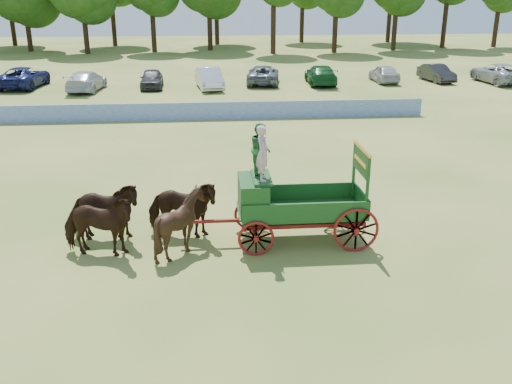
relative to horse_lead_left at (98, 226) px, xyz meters
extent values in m
plane|color=tan|center=(4.52, 0.15, -0.96)|extent=(160.00, 160.00, 0.00)
imported|color=black|center=(0.00, 0.00, 0.00)|extent=(2.43, 1.43, 1.93)
imported|color=black|center=(0.00, 1.10, 0.00)|extent=(2.35, 1.21, 1.93)
imported|color=black|center=(2.40, 0.00, 0.00)|extent=(1.95, 1.79, 1.93)
imported|color=black|center=(2.40, 1.10, 0.00)|extent=(2.43, 1.42, 1.93)
cube|color=maroon|center=(4.60, 0.55, -0.36)|extent=(0.12, 2.00, 0.12)
cube|color=maroon|center=(7.60, 0.55, -0.36)|extent=(0.12, 2.00, 0.12)
cube|color=maroon|center=(6.10, 0.00, -0.24)|extent=(3.80, 0.10, 0.12)
cube|color=maroon|center=(6.10, 1.10, -0.24)|extent=(3.80, 0.10, 0.12)
cube|color=maroon|center=(3.70, 0.55, -0.21)|extent=(2.80, 0.09, 0.09)
cube|color=#194C1E|center=(6.10, 0.55, 0.04)|extent=(3.80, 1.80, 0.10)
cube|color=#194C1E|center=(6.10, -0.33, 0.34)|extent=(3.80, 0.06, 0.55)
cube|color=#194C1E|center=(6.10, 1.43, 0.34)|extent=(3.80, 0.06, 0.55)
cube|color=#194C1E|center=(7.98, 0.55, 0.34)|extent=(0.06, 1.80, 0.55)
cube|color=#194C1E|center=(4.60, 0.55, 0.59)|extent=(0.85, 1.70, 1.05)
cube|color=#194C1E|center=(4.85, 0.55, 1.16)|extent=(0.55, 1.50, 0.08)
cube|color=#194C1E|center=(4.22, 0.55, 0.39)|extent=(0.10, 1.60, 0.65)
cube|color=#194C1E|center=(4.40, 0.55, 0.09)|extent=(0.55, 1.60, 0.06)
cube|color=#194C1E|center=(7.90, -0.25, 0.99)|extent=(0.08, 0.08, 1.80)
cube|color=#194C1E|center=(7.90, 1.35, 0.99)|extent=(0.08, 0.08, 1.80)
cube|color=#194C1E|center=(7.90, 0.55, 1.59)|extent=(0.07, 1.75, 0.75)
cube|color=gold|center=(7.90, 0.55, 1.99)|extent=(0.08, 1.80, 0.09)
cube|color=gold|center=(7.86, 0.55, 1.59)|extent=(0.02, 1.30, 0.12)
torus|color=maroon|center=(4.60, -0.40, -0.41)|extent=(1.09, 0.09, 1.09)
torus|color=maroon|center=(4.60, 1.50, -0.41)|extent=(1.09, 0.09, 1.09)
torus|color=maroon|center=(7.60, -0.40, -0.26)|extent=(1.39, 0.09, 1.39)
torus|color=maroon|center=(7.60, 1.50, -0.26)|extent=(1.39, 0.09, 1.39)
imported|color=#CE9DB4|center=(4.85, 0.20, 2.02)|extent=(0.39, 0.60, 1.65)
imported|color=#276830|center=(4.85, 0.90, 1.97)|extent=(0.59, 0.75, 1.55)
cube|color=#1C3598|center=(3.52, 18.15, -0.44)|extent=(26.00, 0.08, 1.05)
imported|color=navy|center=(-10.94, 31.12, -0.15)|extent=(3.18, 6.04, 1.62)
imported|color=silver|center=(-5.76, 29.07, -0.21)|extent=(2.64, 5.40, 1.51)
imported|color=#333338|center=(-0.88, 29.93, -0.23)|extent=(1.85, 4.33, 1.46)
imported|color=silver|center=(3.62, 29.16, -0.16)|extent=(2.33, 5.08, 1.62)
imported|color=slate|center=(8.05, 31.17, -0.21)|extent=(3.19, 5.69, 1.50)
imported|color=#144C1E|center=(12.69, 30.55, -0.19)|extent=(2.42, 5.42, 1.54)
imported|color=#B2B2B7|center=(18.18, 31.14, -0.24)|extent=(1.72, 4.27, 1.45)
imported|color=#262628|center=(22.66, 31.08, -0.26)|extent=(2.02, 4.45, 1.41)
imported|color=#999EA5|center=(27.46, 29.98, -0.17)|extent=(3.05, 5.88, 1.59)
cylinder|color=#382314|center=(-17.98, 58.64, 1.13)|extent=(0.60, 0.60, 4.19)
cylinder|color=#382314|center=(-10.51, 55.33, 1.22)|extent=(0.60, 0.60, 4.38)
cylinder|color=#382314|center=(-2.72, 56.68, 1.33)|extent=(0.60, 0.60, 4.60)
cylinder|color=#382314|center=(4.12, 57.92, 1.42)|extent=(0.60, 0.60, 4.78)
cylinder|color=#382314|center=(11.52, 53.47, 1.73)|extent=(0.60, 0.60, 5.39)
cylinder|color=#382314|center=(19.00, 53.84, 1.35)|extent=(0.60, 0.60, 4.63)
cylinder|color=#382314|center=(26.97, 55.86, 1.44)|extent=(0.60, 0.60, 4.80)
cylinder|color=#382314|center=(34.31, 58.21, 1.86)|extent=(0.60, 0.60, 5.64)
cylinder|color=#382314|center=(41.48, 58.59, 1.40)|extent=(0.60, 0.60, 4.74)
cylinder|color=#382314|center=(-22.19, 66.45, 1.70)|extent=(0.60, 0.60, 5.33)
cylinder|color=#382314|center=(-8.63, 65.01, 1.89)|extent=(0.60, 0.60, 5.71)
cylinder|color=#382314|center=(5.18, 65.55, 1.61)|extent=(0.60, 0.60, 5.15)
cylinder|color=#382314|center=(17.33, 67.76, 1.57)|extent=(0.60, 0.60, 5.07)
cylinder|color=#382314|center=(29.72, 66.84, 1.98)|extent=(0.60, 0.60, 5.89)
camera|label=1|loc=(3.22, -15.65, 6.58)|focal=40.00mm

